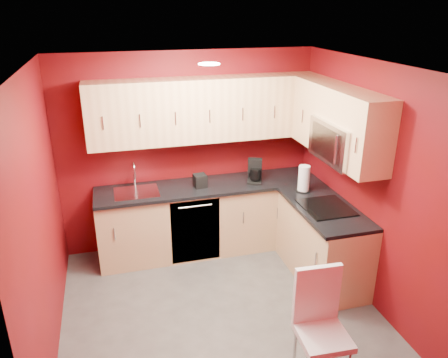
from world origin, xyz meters
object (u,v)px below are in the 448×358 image
napkin_holder (200,181)px  paper_towel (304,179)px  sink (136,189)px  coffee_maker (255,171)px  dining_chair (323,331)px  microwave (342,142)px

napkin_holder → paper_towel: (1.17, -0.45, 0.08)m
sink → paper_towel: (1.94, -0.50, 0.12)m
coffee_maker → paper_towel: (0.47, -0.41, 0.01)m
sink → napkin_holder: bearing=-4.0°
paper_towel → dining_chair: size_ratio=0.31×
sink → napkin_holder: size_ratio=3.27×
sink → paper_towel: size_ratio=1.65×
sink → dining_chair: 2.72m
microwave → coffee_maker: 1.27m
coffee_maker → paper_towel: size_ratio=0.92×
microwave → sink: size_ratio=1.46×
coffee_maker → microwave: bearing=-33.5°
coffee_maker → paper_towel: 0.63m
coffee_maker → dining_chair: bearing=-72.4°
paper_towel → dining_chair: (-0.64, -1.84, -0.57)m
napkin_holder → paper_towel: paper_towel is taller
sink → dining_chair: size_ratio=0.52×
microwave → coffee_maker: microwave is taller
microwave → dining_chair: size_ratio=0.76×
coffee_maker → paper_towel: bearing=-19.2°
microwave → sink: microwave is taller
microwave → napkin_holder: bearing=144.4°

